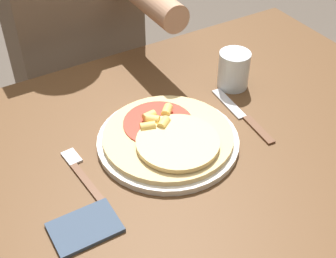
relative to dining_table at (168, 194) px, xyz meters
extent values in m
cube|color=brown|center=(0.00, 0.00, 0.09)|extent=(1.29, 0.85, 0.03)
cylinder|color=brown|center=(0.58, 0.36, -0.29)|extent=(0.06, 0.06, 0.74)
cylinder|color=silver|center=(0.02, 0.04, 0.12)|extent=(0.30, 0.30, 0.01)
cylinder|color=#DBBC7A|center=(0.02, 0.04, 0.13)|extent=(0.27, 0.27, 0.01)
cylinder|color=#B22D1E|center=(0.02, 0.08, 0.14)|extent=(0.15, 0.15, 0.00)
cylinder|color=#E8C881|center=(0.02, 0.00, 0.14)|extent=(0.17, 0.17, 0.01)
cylinder|color=#E5BC5B|center=(0.01, 0.10, 0.15)|extent=(0.03, 0.02, 0.02)
cylinder|color=#E5BC5B|center=(-0.01, 0.07, 0.15)|extent=(0.04, 0.03, 0.02)
cylinder|color=#E5BC5B|center=(0.05, 0.09, 0.15)|extent=(0.04, 0.04, 0.02)
cylinder|color=#E5BC5B|center=(0.02, 0.06, 0.15)|extent=(0.04, 0.03, 0.02)
cylinder|color=#E5BC5B|center=(0.01, 0.08, 0.15)|extent=(0.03, 0.03, 0.02)
cube|color=brown|center=(-0.17, 0.01, 0.11)|extent=(0.02, 0.13, 0.00)
cube|color=silver|center=(-0.17, 0.10, 0.11)|extent=(0.03, 0.05, 0.00)
cube|color=brown|center=(0.21, -0.02, 0.11)|extent=(0.03, 0.10, 0.00)
cube|color=silver|center=(0.21, 0.09, 0.11)|extent=(0.03, 0.12, 0.00)
cylinder|color=silver|center=(0.27, 0.14, 0.16)|extent=(0.08, 0.08, 0.09)
cube|color=#38475B|center=(-0.22, -0.08, 0.11)|extent=(0.12, 0.08, 0.01)
cylinder|color=#2D2D38|center=(-0.04, 0.64, -0.40)|extent=(0.11, 0.11, 0.52)
cylinder|color=#2D2D38|center=(0.13, 0.64, -0.40)|extent=(0.11, 0.11, 0.52)
cube|color=#75604C|center=(0.05, 0.64, 0.14)|extent=(0.37, 0.22, 0.56)
camera|label=1|loc=(-0.35, -0.60, 0.77)|focal=50.00mm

